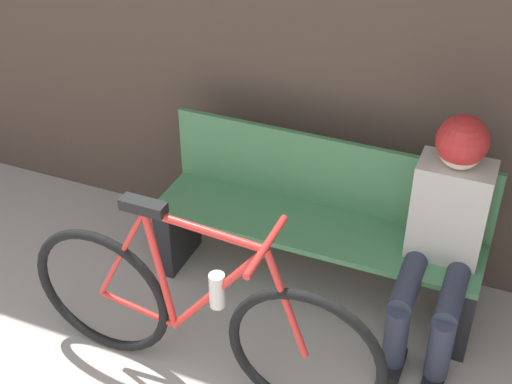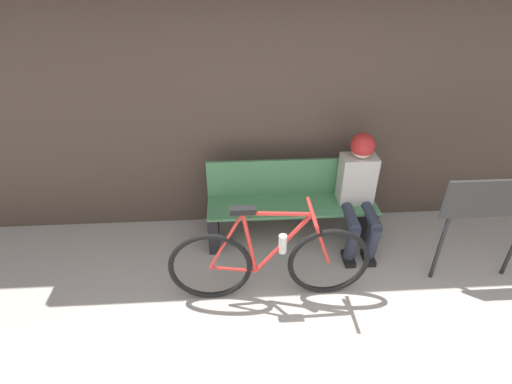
# 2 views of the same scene
# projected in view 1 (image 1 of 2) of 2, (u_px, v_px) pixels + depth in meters

# --- Properties ---
(park_bench_near) EXTENTS (1.69, 0.42, 0.86)m
(park_bench_near) POSITION_uv_depth(u_px,v_px,m) (317.00, 228.00, 3.67)
(park_bench_near) COLOR #477F51
(park_bench_near) RESTS_ON ground_plane
(bicycle) EXTENTS (1.73, 0.40, 0.96)m
(bicycle) POSITION_uv_depth(u_px,v_px,m) (198.00, 317.00, 3.16)
(bicycle) COLOR black
(bicycle) RESTS_ON ground_plane
(person_seated) EXTENTS (0.34, 0.62, 1.20)m
(person_seated) POSITION_uv_depth(u_px,v_px,m) (445.00, 224.00, 3.22)
(person_seated) COLOR #2D3342
(person_seated) RESTS_ON ground_plane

